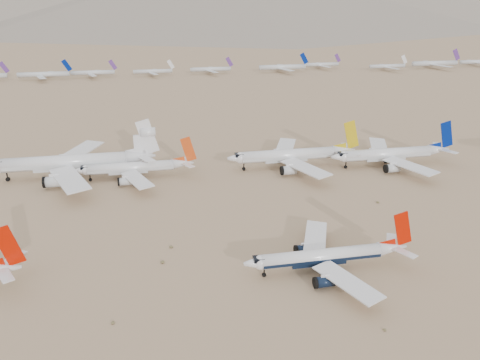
% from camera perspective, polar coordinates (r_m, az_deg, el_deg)
% --- Properties ---
extents(ground, '(7000.00, 7000.00, 0.00)m').
position_cam_1_polar(ground, '(121.79, 6.64, -10.18)').
color(ground, '#977858').
rests_on(ground, ground).
extents(main_airliner, '(41.02, 40.07, 14.48)m').
position_cam_1_polar(main_airliner, '(118.81, 10.72, -9.08)').
color(main_airliner, white).
rests_on(main_airliner, ground).
extents(row2_navy_widebody, '(48.75, 47.68, 17.34)m').
position_cam_1_polar(row2_navy_widebody, '(195.53, 18.04, 3.05)').
color(row2_navy_widebody, white).
rests_on(row2_navy_widebody, ground).
extents(row2_gold_tail, '(50.48, 49.37, 17.97)m').
position_cam_1_polar(row2_gold_tail, '(185.13, 6.52, 3.03)').
color(row2_gold_tail, white).
rests_on(row2_gold_tail, ground).
extents(row2_orange_tail, '(42.15, 41.24, 15.04)m').
position_cam_1_polar(row2_orange_tail, '(177.32, -12.60, 1.50)').
color(row2_orange_tail, white).
rests_on(row2_orange_tail, ground).
extents(row2_white_trijet, '(59.55, 58.20, 21.10)m').
position_cam_1_polar(row2_white_trijet, '(184.26, -19.48, 2.15)').
color(row2_white_trijet, white).
rests_on(row2_white_trijet, ground).
extents(distant_storage_row, '(558.03, 55.59, 14.98)m').
position_cam_1_polar(distant_storage_row, '(406.34, -2.61, 13.34)').
color(distant_storage_row, silver).
rests_on(distant_storage_row, ground).
extents(desert_scrub, '(261.14, 121.67, 0.63)m').
position_cam_1_polar(desert_scrub, '(101.42, 10.98, -17.76)').
color(desert_scrub, brown).
rests_on(desert_scrub, ground).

